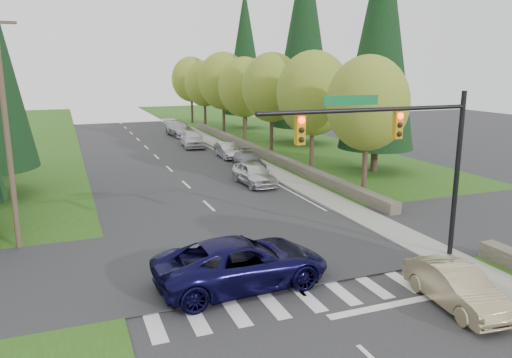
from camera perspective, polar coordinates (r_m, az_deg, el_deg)
ground at (r=15.12m, az=11.80°, el=-18.31°), size 120.00×120.00×0.00m
grass_east at (r=37.62m, az=12.02°, el=0.76°), size 14.00×110.00×0.06m
cross_street at (r=21.54m, az=0.12°, el=-8.22°), size 120.00×8.00×0.10m
sidewalk_east at (r=36.49m, az=2.24°, el=0.72°), size 1.80×80.00×0.13m
curb_east at (r=36.17m, az=1.00°, el=0.62°), size 0.20×80.00×0.13m
stone_wall_north at (r=44.34m, az=0.16°, el=3.29°), size 0.70×40.00×0.70m
traffic_signal at (r=19.38m, az=16.18°, el=4.15°), size 8.70×0.37×6.80m
utility_pole at (r=22.98m, az=-26.63°, el=4.99°), size 1.60×0.24×10.00m
decid_tree_0 at (r=29.80m, az=12.66°, el=8.43°), size 4.80×4.80×8.37m
decid_tree_1 at (r=35.85m, az=6.54°, el=9.69°), size 5.20×5.20×8.80m
decid_tree_2 at (r=42.09m, az=1.81°, el=10.41°), size 5.00×5.00×8.82m
decid_tree_3 at (r=48.65m, az=-1.35°, el=10.44°), size 5.00×5.00×8.55m
decid_tree_4 at (r=55.30m, az=-3.76°, el=11.13°), size 5.40×5.40×9.18m
decid_tree_5 at (r=61.97m, az=-5.91°, el=10.79°), size 4.80×4.80×8.30m
decid_tree_6 at (r=68.75m, az=-7.42°, el=11.23°), size 5.20×5.20×8.86m
conifer_e_a at (r=37.43m, az=14.08°, el=15.65°), size 5.44×5.44×17.80m
conifer_e_b at (r=50.06m, az=5.55°, el=16.33°), size 6.12×6.12×19.80m
conifer_e_c at (r=62.48m, az=-1.27°, el=14.31°), size 5.10×5.10×16.80m
sedan_champagne at (r=17.92m, az=21.94°, el=-11.36°), size 1.82×4.27×1.37m
suv_navy at (r=18.04m, az=-1.61°, el=-9.55°), size 6.45×3.26×1.75m
parked_car_a at (r=32.94m, az=-0.23°, el=0.63°), size 1.96×4.49×1.51m
parked_car_b at (r=37.82m, az=-0.84°, el=2.08°), size 2.33×4.70×1.31m
parked_car_c at (r=42.68m, az=-3.28°, el=3.30°), size 1.47×3.97×1.30m
parked_car_d at (r=48.61m, az=-7.29°, el=4.60°), size 2.38×4.97×1.64m
parked_car_e at (r=56.41m, az=-8.67°, el=5.66°), size 2.70×5.59×1.57m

